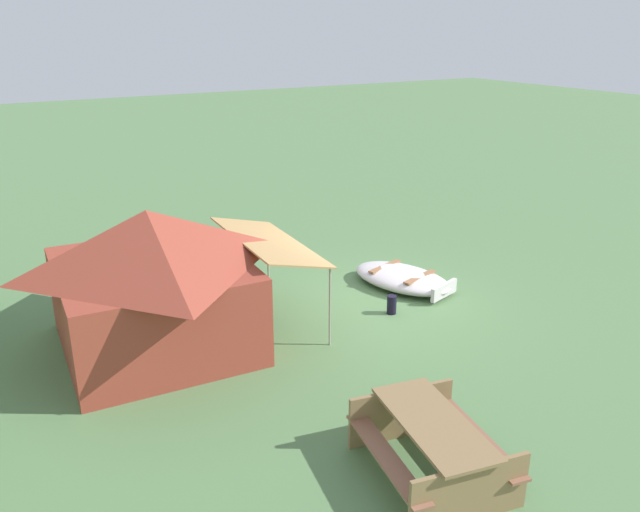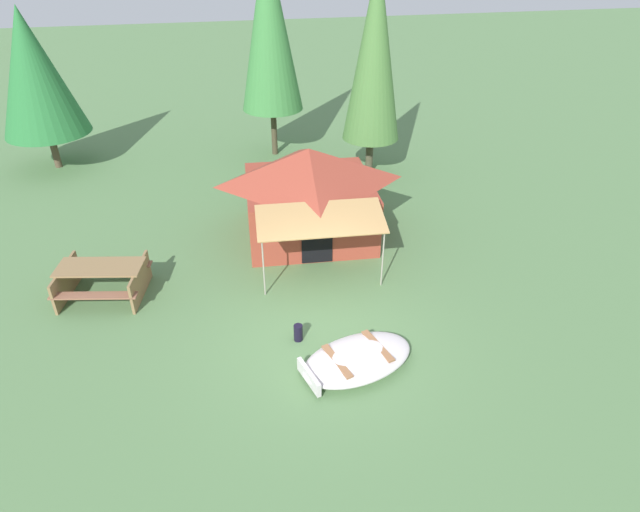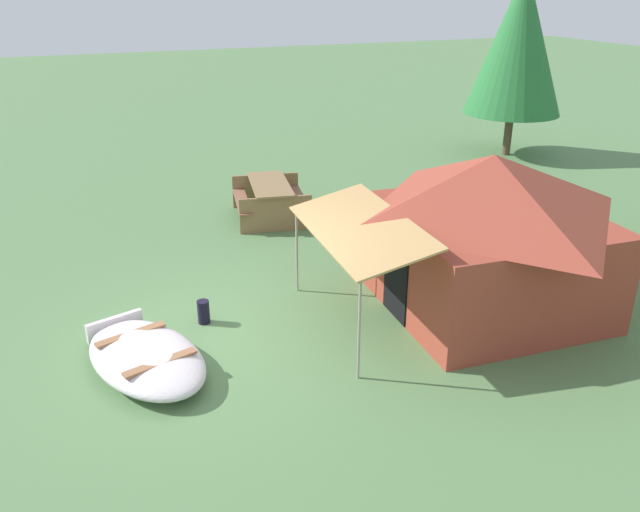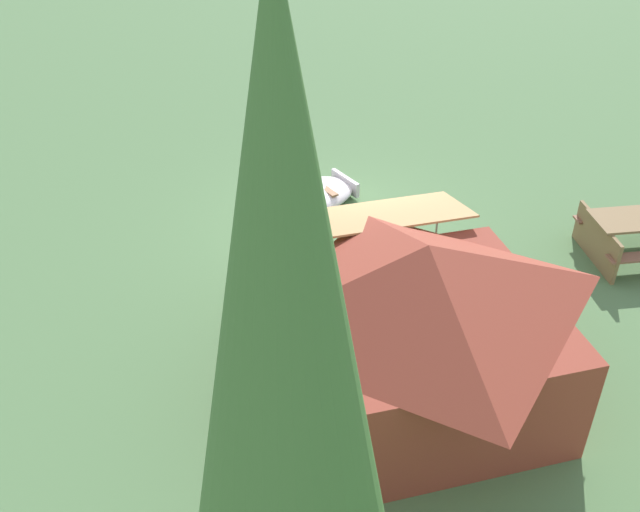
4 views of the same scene
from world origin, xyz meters
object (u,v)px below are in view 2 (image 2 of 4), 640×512
cooler_box (276,251)px  pine_tree_back_right (269,25)px  pine_tree_back_left (33,72)px  pine_tree_far_center (375,51)px  fuel_can (298,333)px  picnic_table (102,277)px  beached_rowboat (357,359)px  canvas_cabin_tent (309,191)px

cooler_box → pine_tree_back_right: 8.21m
pine_tree_back_left → pine_tree_far_center: size_ratio=0.78×
fuel_can → pine_tree_back_left: size_ratio=0.07×
picnic_table → fuel_can: (4.04, -2.39, -0.30)m
pine_tree_back_right → pine_tree_far_center: pine_tree_back_right is taller
pine_tree_back_right → pine_tree_back_left: bearing=177.9°
picnic_table → pine_tree_back_left: size_ratio=0.41×
beached_rowboat → pine_tree_back_left: pine_tree_back_left is taller
pine_tree_far_center → pine_tree_back_right: bearing=141.6°
canvas_cabin_tent → picnic_table: bearing=-159.9°
beached_rowboat → pine_tree_back_right: (-0.12, 11.22, 4.16)m
fuel_can → canvas_cabin_tent: bearing=76.5°
fuel_can → beached_rowboat: bearing=-45.8°
picnic_table → beached_rowboat: bearing=-34.0°
picnic_table → fuel_can: size_ratio=5.77×
canvas_cabin_tent → cooler_box: (-1.05, -1.02, -1.08)m
canvas_cabin_tent → cooler_box: size_ratio=7.97×
beached_rowboat → pine_tree_back_left: size_ratio=0.49×
canvas_cabin_tent → picnic_table: 5.44m
cooler_box → beached_rowboat: bearing=-76.6°
cooler_box → pine_tree_back_left: pine_tree_back_left is taller
canvas_cabin_tent → pine_tree_back_left: (-7.63, 6.26, 1.91)m
fuel_can → pine_tree_far_center: bearing=64.9°
cooler_box → pine_tree_back_left: 10.26m
fuel_can → pine_tree_back_left: bearing=122.2°
beached_rowboat → pine_tree_far_center: bearing=72.9°
fuel_can → pine_tree_far_center: pine_tree_far_center is taller
canvas_cabin_tent → pine_tree_far_center: size_ratio=0.69×
cooler_box → fuel_can: size_ratio=1.56×
cooler_box → pine_tree_far_center: size_ratio=0.09×
beached_rowboat → picnic_table: 6.05m
canvas_cabin_tent → cooler_box: canvas_cabin_tent is taller
picnic_table → pine_tree_back_left: pine_tree_back_left is taller
beached_rowboat → pine_tree_back_left: (-7.58, 11.49, 2.97)m
picnic_table → pine_tree_back_right: size_ratio=0.30×
picnic_table → pine_tree_far_center: (7.76, 5.56, 3.41)m
pine_tree_back_left → pine_tree_back_right: bearing=-2.1°
beached_rowboat → cooler_box: (-1.00, 4.21, -0.02)m
fuel_can → picnic_table: bearing=149.4°
canvas_cabin_tent → pine_tree_far_center: 5.30m
canvas_cabin_tent → fuel_can: size_ratio=12.43×
beached_rowboat → pine_tree_back_right: size_ratio=0.36×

